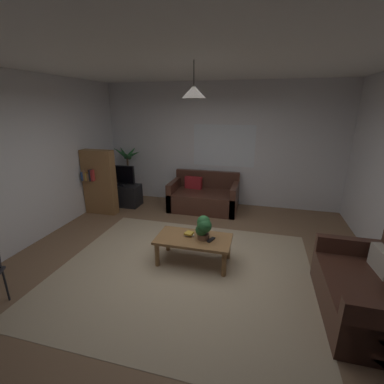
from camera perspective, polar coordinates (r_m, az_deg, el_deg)
floor at (r=4.16m, az=-1.08°, el=-15.30°), size 5.50×5.60×0.02m
rug at (r=3.99m, az=-1.89°, el=-16.64°), size 3.58×3.08×0.01m
wall_back at (r=6.31m, az=5.90°, el=9.94°), size 5.62×0.06×2.80m
wall_left at (r=5.09m, az=-33.08°, el=5.21°), size 0.06×5.60×2.80m
ceiling at (r=3.52m, az=-1.38°, el=26.82°), size 5.50×5.60×0.02m
window_pane at (r=6.27m, az=6.82°, el=9.83°), size 1.42×0.01×0.95m
couch_under_window at (r=6.10m, az=2.55°, el=-1.18°), size 1.51×0.89×0.82m
couch_right_side at (r=3.73m, az=33.83°, el=-17.90°), size 0.89×1.40×0.82m
coffee_table at (r=4.03m, az=0.34°, el=-10.60°), size 1.11×0.59×0.41m
book_on_table_0 at (r=4.06m, az=-0.56°, el=-9.12°), size 0.16×0.11×0.03m
book_on_table_1 at (r=4.04m, az=-0.56°, el=-8.86°), size 0.14×0.14×0.03m
remote_on_table_0 at (r=3.93m, az=4.11°, el=-10.18°), size 0.10×0.17×0.02m
potted_plant_on_table at (r=3.88m, az=2.45°, el=-7.44°), size 0.24×0.24×0.36m
tv_stand at (r=6.57m, az=-14.87°, el=-0.59°), size 0.90×0.44×0.50m
tv at (r=6.42m, az=-15.31°, el=3.51°), size 0.75×0.16×0.47m
potted_palm_corner at (r=6.92m, az=-13.42°, el=3.23°), size 0.73×0.81×1.38m
bookshelf_corner at (r=6.09m, az=-19.27°, el=2.02°), size 0.70×0.31×1.40m
pendant_lamp at (r=3.54m, az=0.40°, el=20.73°), size 0.31×0.31×0.44m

